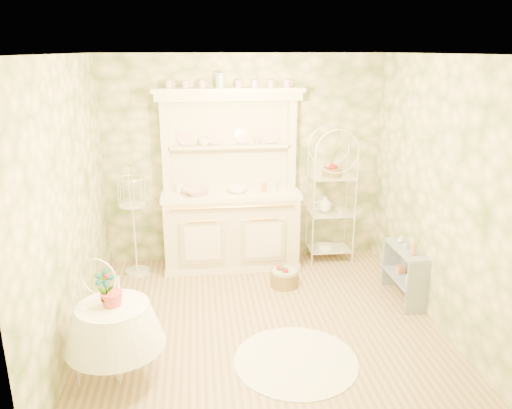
{
  "coord_description": "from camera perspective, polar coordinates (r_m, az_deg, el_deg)",
  "views": [
    {
      "loc": [
        -0.6,
        -4.56,
        2.74
      ],
      "look_at": [
        0.0,
        0.5,
        1.15
      ],
      "focal_mm": 35.0,
      "sensor_mm": 36.0,
      "label": 1
    }
  ],
  "objects": [
    {
      "name": "wall_right",
      "position": [
        5.34,
        20.23,
        1.14
      ],
      "size": [
        3.6,
        3.6,
        0.0
      ],
      "primitive_type": "plane",
      "color": "beige",
      "rests_on": "floor"
    },
    {
      "name": "wall_front",
      "position": [
        3.15,
        5.01,
        -8.93
      ],
      "size": [
        3.6,
        3.6,
        0.0
      ],
      "primitive_type": "plane",
      "color": "beige",
      "rests_on": "floor"
    },
    {
      "name": "wall_back",
      "position": [
        6.54,
        -1.35,
        5.04
      ],
      "size": [
        3.6,
        3.6,
        0.0
      ],
      "primitive_type": "plane",
      "color": "beige",
      "rests_on": "floor"
    },
    {
      "name": "bakers_rack",
      "position": [
        6.64,
        8.57,
        1.35
      ],
      "size": [
        0.59,
        0.42,
        1.87
      ],
      "primitive_type": "cube",
      "rotation": [
        0.0,
        0.0,
        -0.01
      ],
      "color": "white",
      "rests_on": "floor"
    },
    {
      "name": "wall_left",
      "position": [
        4.92,
        -20.58,
        -0.23
      ],
      "size": [
        3.6,
        3.6,
        0.0
      ],
      "primitive_type": "plane",
      "color": "beige",
      "rests_on": "floor"
    },
    {
      "name": "ceiling",
      "position": [
        4.6,
        0.77,
        16.83
      ],
      "size": [
        3.6,
        3.6,
        0.0
      ],
      "primitive_type": "plane",
      "color": "white",
      "rests_on": "floor"
    },
    {
      "name": "bottle_glass",
      "position": [
        5.97,
        16.21,
        -3.92
      ],
      "size": [
        0.09,
        0.09,
        0.09
      ],
      "primitive_type": "imported",
      "rotation": [
        0.0,
        0.0,
        -0.22
      ],
      "color": "silver",
      "rests_on": "side_shelf"
    },
    {
      "name": "side_shelf",
      "position": [
        5.96,
        16.59,
        -7.82
      ],
      "size": [
        0.33,
        0.68,
        0.56
      ],
      "primitive_type": "cube",
      "rotation": [
        0.0,
        0.0,
        -0.13
      ],
      "color": "#8795A6",
      "rests_on": "floor"
    },
    {
      "name": "birdcage_stand",
      "position": [
        6.36,
        -13.85,
        -1.37
      ],
      "size": [
        0.37,
        0.37,
        1.51
      ],
      "primitive_type": "cube",
      "rotation": [
        0.0,
        0.0,
        0.05
      ],
      "color": "white",
      "rests_on": "floor"
    },
    {
      "name": "cup_left",
      "position": [
        6.34,
        -5.95,
        6.97
      ],
      "size": [
        0.17,
        0.17,
        0.1
      ],
      "primitive_type": "imported",
      "rotation": [
        0.0,
        0.0,
        0.35
      ],
      "color": "white",
      "rests_on": "kitchen_dresser"
    },
    {
      "name": "kitchen_dresser",
      "position": [
        6.3,
        -2.91,
        2.63
      ],
      "size": [
        1.87,
        0.61,
        2.29
      ],
      "primitive_type": "cube",
      "color": "#EDE3C7",
      "rests_on": "floor"
    },
    {
      "name": "cafe_chair",
      "position": [
        4.61,
        -17.54,
        -13.29
      ],
      "size": [
        0.53,
        0.53,
        0.9
      ],
      "primitive_type": "cube",
      "rotation": [
        0.0,
        0.0,
        -0.36
      ],
      "color": "white",
      "rests_on": "floor"
    },
    {
      "name": "cup_right",
      "position": [
        6.38,
        0.2,
        7.13
      ],
      "size": [
        0.1,
        0.1,
        0.09
      ],
      "primitive_type": "imported",
      "rotation": [
        0.0,
        0.0,
        -0.04
      ],
      "color": "white",
      "rests_on": "kitchen_dresser"
    },
    {
      "name": "floor_basket",
      "position": [
        6.09,
        3.26,
        -8.45
      ],
      "size": [
        0.34,
        0.34,
        0.19
      ],
      "primitive_type": "cylinder",
      "rotation": [
        0.0,
        0.0,
        0.18
      ],
      "color": "olive",
      "rests_on": "floor"
    },
    {
      "name": "bowl_white",
      "position": [
        6.31,
        -2.11,
        1.46
      ],
      "size": [
        0.32,
        0.32,
        0.08
      ],
      "primitive_type": "imported",
      "rotation": [
        0.0,
        0.0,
        0.26
      ],
      "color": "white",
      "rests_on": "kitchen_dresser"
    },
    {
      "name": "bowl_floral",
      "position": [
        6.25,
        -6.83,
        1.19
      ],
      "size": [
        0.41,
        0.41,
        0.08
      ],
      "primitive_type": "imported",
      "rotation": [
        0.0,
        0.0,
        0.4
      ],
      "color": "white",
      "rests_on": "kitchen_dresser"
    },
    {
      "name": "lace_rug",
      "position": [
        4.81,
        4.59,
        -17.36
      ],
      "size": [
        1.24,
        1.24,
        0.01
      ],
      "primitive_type": "cylinder",
      "rotation": [
        0.0,
        0.0,
        -0.08
      ],
      "color": "white",
      "rests_on": "floor"
    },
    {
      "name": "round_table",
      "position": [
        4.55,
        -15.7,
        -14.94
      ],
      "size": [
        0.67,
        0.67,
        0.72
      ],
      "primitive_type": "cylinder",
      "rotation": [
        0.0,
        0.0,
        0.01
      ],
      "color": "white",
      "rests_on": "floor"
    },
    {
      "name": "potted_geranium",
      "position": [
        4.3,
        -16.81,
        -9.56
      ],
      "size": [
        0.19,
        0.14,
        0.33
      ],
      "primitive_type": "imported",
      "rotation": [
        0.0,
        0.0,
        -0.14
      ],
      "color": "#3F7238",
      "rests_on": "round_table"
    },
    {
      "name": "bottle_blue",
      "position": [
        5.81,
        16.81,
        -4.51
      ],
      "size": [
        0.05,
        0.05,
        0.1
      ],
      "primitive_type": "imported",
      "rotation": [
        0.0,
        0.0,
        0.21
      ],
      "color": "#90ADBF",
      "rests_on": "side_shelf"
    },
    {
      "name": "bottle_amber",
      "position": [
        5.66,
        17.6,
        -4.86
      ],
      "size": [
        0.07,
        0.07,
        0.17
      ],
      "primitive_type": "imported",
      "rotation": [
        0.0,
        0.0,
        -0.05
      ],
      "color": "#C5744A",
      "rests_on": "side_shelf"
    },
    {
      "name": "floor",
      "position": [
        5.36,
        0.65,
        -13.45
      ],
      "size": [
        3.6,
        3.6,
        0.0
      ],
      "primitive_type": "plane",
      "color": "tan",
      "rests_on": "ground"
    }
  ]
}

